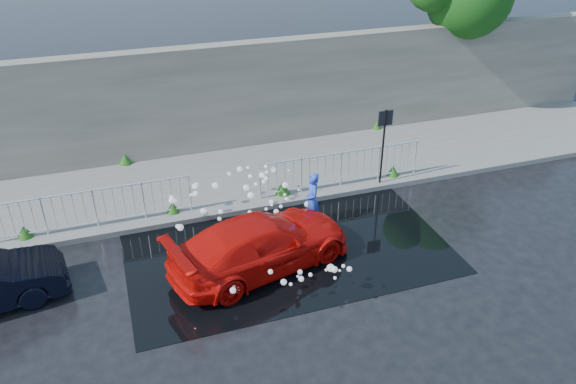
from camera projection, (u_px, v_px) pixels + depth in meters
name	position (u px, v px, depth m)	size (l,w,h in m)	color
ground	(280.00, 274.00, 13.38)	(90.00, 90.00, 0.00)	black
pavement	(230.00, 178.00, 17.46)	(30.00, 4.00, 0.15)	#5F5F5B
curb	(247.00, 209.00, 15.81)	(30.00, 0.25, 0.16)	#5F5F5B
retaining_wall	(212.00, 99.00, 18.37)	(30.00, 0.60, 3.50)	#5B564D
puddle	(286.00, 247.00, 14.34)	(8.00, 5.00, 0.01)	black
sign_post	(384.00, 135.00, 16.25)	(0.45, 0.06, 2.50)	black
railing_left	(95.00, 207.00, 14.66)	(5.05, 0.05, 1.10)	silver
railing_right	(341.00, 168.00, 16.61)	(5.05, 0.05, 1.10)	silver
weeds	(232.00, 179.00, 16.88)	(12.17, 3.93, 0.41)	#1B4211
water_spray	(253.00, 210.00, 14.53)	(3.66, 5.51, 0.96)	white
red_car	(261.00, 244.00, 13.34)	(1.84, 4.53, 1.31)	red
person	(312.00, 200.00, 14.90)	(0.56, 0.37, 1.54)	blue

